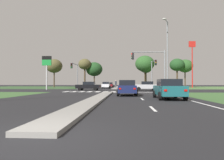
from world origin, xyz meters
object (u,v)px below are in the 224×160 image
(traffic_signal_near_right, at_px, (152,63))
(pedestrian_at_median, at_px, (116,83))
(treeline_fourth, at_px, (145,64))
(car_white_near, at_px, (106,85))
(traffic_signal_far_right, at_px, (153,69))
(car_teal_third, at_px, (169,89))
(treeline_second, at_px, (85,65))
(treeline_third, at_px, (94,69))
(treeline_sixth, at_px, (177,65))
(fastfood_pole_sign, at_px, (192,54))
(car_navy_sixth, at_px, (127,88))
(treeline_fifth, at_px, (146,68))
(street_lamp_second, at_px, (167,53))
(car_black_fifth, at_px, (88,86))
(treeline_seventh, at_px, (185,66))
(traffic_signal_far_left, at_px, (75,71))
(treeline_near, at_px, (54,66))
(fuel_price_totem, at_px, (47,65))
(car_maroon_fourth, at_px, (110,85))
(car_silver_second, at_px, (146,86))

(traffic_signal_near_right, height_order, pedestrian_at_median, traffic_signal_near_right)
(pedestrian_at_median, height_order, treeline_fourth, treeline_fourth)
(car_white_near, xyz_separation_m, traffic_signal_far_right, (9.97, -9.73, 3.16))
(car_teal_third, bearing_deg, treeline_second, 109.67)
(treeline_third, bearing_deg, treeline_sixth, -4.14)
(car_white_near, xyz_separation_m, fastfood_pole_sign, (23.01, 7.73, 8.42))
(car_navy_sixth, relative_size, treeline_fifth, 0.55)
(traffic_signal_far_right, distance_m, street_lamp_second, 10.99)
(car_black_fifth, relative_size, treeline_fourth, 0.47)
(traffic_signal_near_right, xyz_separation_m, treeline_fifth, (2.74, 34.84, 2.01))
(street_lamp_second, relative_size, pedestrian_at_median, 5.40)
(car_navy_sixth, xyz_separation_m, treeline_seventh, (17.58, 40.16, 5.50))
(car_white_near, distance_m, traffic_signal_far_left, 11.24)
(car_white_near, relative_size, car_black_fifth, 0.98)
(treeline_third, bearing_deg, treeline_seventh, -0.24)
(car_black_fifth, xyz_separation_m, traffic_signal_far_right, (11.92, 3.24, 3.18))
(car_black_fifth, bearing_deg, treeline_near, 31.43)
(treeline_fifth, bearing_deg, treeline_sixth, -23.23)
(traffic_signal_far_right, distance_m, treeline_sixth, 22.37)
(treeline_third, bearing_deg, traffic_signal_near_right, -68.43)
(traffic_signal_near_right, distance_m, pedestrian_at_median, 19.22)
(fuel_price_totem, bearing_deg, treeline_sixth, 35.70)
(traffic_signal_near_right, bearing_deg, car_maroon_fourth, 104.14)
(treeline_seventh, bearing_deg, treeline_sixth, -148.91)
(fastfood_pole_sign, bearing_deg, pedestrian_at_median, -152.95)
(street_lamp_second, relative_size, fastfood_pole_sign, 0.77)
(traffic_signal_near_right, distance_m, fuel_price_totem, 21.01)
(car_black_fifth, bearing_deg, car_white_near, -8.56)
(traffic_signal_near_right, xyz_separation_m, fastfood_pole_sign, (14.70, 28.59, 5.25))
(car_navy_sixth, relative_size, street_lamp_second, 0.43)
(car_black_fifth, height_order, car_navy_sixth, car_navy_sixth)
(treeline_second, height_order, treeline_fifth, treeline_second)
(treeline_third, bearing_deg, traffic_signal_far_left, -91.40)
(treeline_second, height_order, treeline_sixth, treeline_second)
(traffic_signal_far_right, xyz_separation_m, traffic_signal_near_right, (-1.65, -11.14, 0.01))
(car_teal_third, bearing_deg, treeline_third, 105.90)
(fastfood_pole_sign, distance_m, treeline_second, 30.43)
(car_silver_second, bearing_deg, treeline_near, 44.34)
(car_black_fifth, relative_size, treeline_second, 0.52)
(street_lamp_second, distance_m, treeline_second, 35.38)
(fuel_price_totem, distance_m, treeline_seventh, 40.03)
(treeline_near, height_order, treeline_second, treeline_near)
(street_lamp_second, bearing_deg, treeline_third, 114.74)
(treeline_fourth, distance_m, treeline_sixth, 9.20)
(treeline_fifth, relative_size, treeline_seventh, 0.93)
(street_lamp_second, xyz_separation_m, treeline_fourth, (0.07, 31.44, 1.48))
(traffic_signal_near_right, distance_m, treeline_near, 41.24)
(traffic_signal_far_right, height_order, traffic_signal_near_right, traffic_signal_near_right)
(traffic_signal_near_right, distance_m, street_lamp_second, 2.54)
(fuel_price_totem, height_order, treeline_fifth, treeline_fifth)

